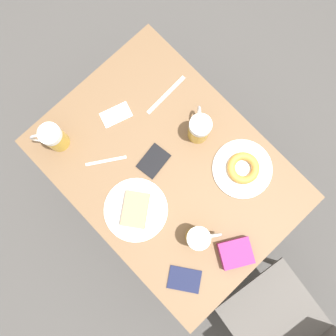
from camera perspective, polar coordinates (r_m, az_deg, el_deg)
The scene contains 13 objects.
ground_plane at distance 2.27m, azimuth 0.00°, elevation -2.99°, with size 8.00×8.00×0.00m, color #474442.
table at distance 1.59m, azimuth 0.00°, elevation -0.47°, with size 0.76×1.05×0.74m.
plate_with_cake at distance 1.50m, azimuth -4.95°, elevation -6.36°, with size 0.26×0.26×0.05m.
plate_with_donut at distance 1.54m, azimuth 11.32°, elevation -0.07°, with size 0.24×0.24×0.04m.
beer_mug_left at distance 1.44m, azimuth 4.64°, elevation -10.54°, with size 0.12×0.10×0.15m.
beer_mug_center at distance 1.54m, azimuth -17.06°, elevation 4.45°, with size 0.12×0.11×0.15m.
beer_mug_right at distance 1.49m, azimuth 4.78°, elevation 6.04°, with size 0.11×0.12×0.15m.
napkin_folded at distance 1.59m, azimuth -7.97°, elevation 8.00°, with size 0.14×0.10×0.00m.
fork at distance 1.55m, azimuth -9.42°, elevation 1.08°, with size 0.15×0.10×0.00m.
knife at distance 1.61m, azimuth -0.29°, elevation 11.08°, with size 0.22×0.03×0.00m.
passport_near_edge at distance 1.53m, azimuth -2.22°, elevation 1.08°, with size 0.14×0.11×0.01m.
passport_far_edge at distance 1.52m, azimuth 2.51°, elevation -16.59°, with size 0.15×0.15×0.01m.
blue_pouch at distance 1.51m, azimuth 10.26°, elevation -12.64°, with size 0.16×0.15×0.05m.
Camera 1 is at (0.16, 0.17, 2.25)m, focal length 40.00 mm.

